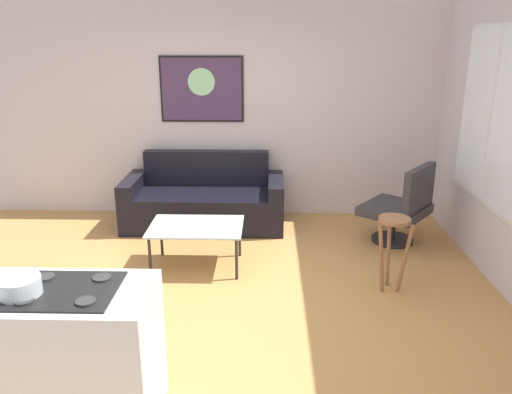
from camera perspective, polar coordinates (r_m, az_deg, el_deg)
ground at (r=4.64m, az=-4.34°, el=-11.95°), size 6.40×6.40×0.04m
back_wall at (r=6.50m, az=-2.53°, el=10.09°), size 6.40×0.05×2.80m
couch at (r=6.32m, az=-5.80°, el=-0.55°), size 1.94×0.86×0.87m
coffee_table at (r=5.13m, az=-6.74°, el=-3.60°), size 0.93×0.65×0.45m
armchair at (r=5.89m, az=16.13°, el=-1.05°), size 0.92×0.93×0.93m
bar_stool at (r=4.77m, az=15.19°, el=-4.40°), size 0.33×0.33×0.71m
kitchen_counter at (r=3.46m, az=-24.30°, el=-16.02°), size 1.54×0.60×0.91m
mixing_bowl at (r=3.15m, az=-25.05°, el=-9.23°), size 0.23×0.23×0.11m
wall_painting at (r=6.47m, az=-6.13°, el=11.99°), size 1.04×0.03×0.81m
window at (r=5.40m, az=25.06°, el=8.18°), size 0.03×1.52×1.72m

